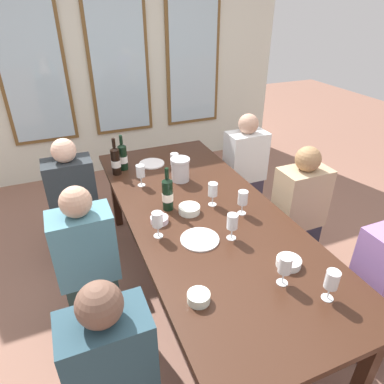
{
  "coord_description": "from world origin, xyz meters",
  "views": [
    {
      "loc": [
        -0.85,
        -1.83,
        2.06
      ],
      "look_at": [
        0.0,
        0.21,
        0.79
      ],
      "focal_mm": 32.25,
      "sensor_mm": 36.0,
      "label": 1
    }
  ],
  "objects_px": {
    "wine_glass_3": "(243,199)",
    "seated_person_3": "(244,171)",
    "seated_person_4": "(88,266)",
    "tasting_bowl_0": "(199,297)",
    "wine_glass_5": "(213,191)",
    "dining_table": "(203,219)",
    "tasting_bowl_2": "(189,209)",
    "wine_bottle_1": "(123,157)",
    "white_plate_0": "(200,239)",
    "wine_glass_6": "(175,160)",
    "tasting_bowl_3": "(289,262)",
    "wine_bottle_0": "(116,161)",
    "seated_person_1": "(384,285)",
    "seated_person_0": "(114,380)",
    "wine_glass_7": "(332,280)",
    "seated_person_2": "(74,204)",
    "wine_glass_2": "(232,222)",
    "wine_glass_1": "(285,265)",
    "seated_person_5": "(298,215)",
    "tasting_bowl_1": "(160,220)",
    "wine_bottle_2": "(168,194)",
    "metal_pitcher": "(180,169)",
    "wine_glass_4": "(141,172)",
    "wine_glass_0": "(157,221)"
  },
  "relations": [
    {
      "from": "wine_glass_3",
      "to": "seated_person_3",
      "type": "relative_size",
      "value": 0.16
    },
    {
      "from": "seated_person_4",
      "to": "tasting_bowl_0",
      "type": "bearing_deg",
      "value": -57.09
    },
    {
      "from": "wine_glass_5",
      "to": "dining_table",
      "type": "bearing_deg",
      "value": -147.19
    },
    {
      "from": "tasting_bowl_2",
      "to": "wine_bottle_1",
      "type": "bearing_deg",
      "value": 107.37
    },
    {
      "from": "white_plate_0",
      "to": "wine_glass_6",
      "type": "distance_m",
      "value": 0.95
    },
    {
      "from": "dining_table",
      "to": "wine_glass_3",
      "type": "distance_m",
      "value": 0.32
    },
    {
      "from": "wine_glass_3",
      "to": "tasting_bowl_0",
      "type": "bearing_deg",
      "value": -134.09
    },
    {
      "from": "tasting_bowl_3",
      "to": "wine_glass_3",
      "type": "xyz_separation_m",
      "value": [
        0.02,
        0.56,
        0.1
      ]
    },
    {
      "from": "wine_bottle_0",
      "to": "seated_person_1",
      "type": "relative_size",
      "value": 0.29
    },
    {
      "from": "wine_glass_3",
      "to": "seated_person_0",
      "type": "xyz_separation_m",
      "value": [
        -1.06,
        -0.71,
        -0.33
      ]
    },
    {
      "from": "wine_glass_7",
      "to": "seated_person_2",
      "type": "height_order",
      "value": "seated_person_2"
    },
    {
      "from": "wine_glass_2",
      "to": "wine_glass_7",
      "type": "distance_m",
      "value": 0.65
    },
    {
      "from": "wine_glass_1",
      "to": "seated_person_4",
      "type": "height_order",
      "value": "seated_person_4"
    },
    {
      "from": "tasting_bowl_2",
      "to": "wine_glass_6",
      "type": "height_order",
      "value": "wine_glass_6"
    },
    {
      "from": "wine_bottle_1",
      "to": "wine_glass_6",
      "type": "relative_size",
      "value": 1.78
    },
    {
      "from": "tasting_bowl_0",
      "to": "wine_glass_3",
      "type": "distance_m",
      "value": 0.85
    },
    {
      "from": "tasting_bowl_2",
      "to": "seated_person_5",
      "type": "xyz_separation_m",
      "value": [
        0.91,
        -0.07,
        -0.24
      ]
    },
    {
      "from": "wine_glass_6",
      "to": "seated_person_0",
      "type": "bearing_deg",
      "value": -119.73
    },
    {
      "from": "tasting_bowl_1",
      "to": "wine_glass_6",
      "type": "xyz_separation_m",
      "value": [
        0.35,
        0.66,
        0.1
      ]
    },
    {
      "from": "wine_bottle_2",
      "to": "seated_person_3",
      "type": "relative_size",
      "value": 0.29
    },
    {
      "from": "wine_glass_6",
      "to": "metal_pitcher",
      "type": "bearing_deg",
      "value": -91.61
    },
    {
      "from": "tasting_bowl_2",
      "to": "wine_glass_4",
      "type": "distance_m",
      "value": 0.55
    },
    {
      "from": "wine_bottle_0",
      "to": "wine_glass_1",
      "type": "height_order",
      "value": "wine_bottle_0"
    },
    {
      "from": "tasting_bowl_3",
      "to": "wine_glass_1",
      "type": "distance_m",
      "value": 0.18
    },
    {
      "from": "wine_bottle_0",
      "to": "wine_bottle_1",
      "type": "distance_m",
      "value": 0.1
    },
    {
      "from": "seated_person_5",
      "to": "wine_bottle_0",
      "type": "bearing_deg",
      "value": 145.86
    },
    {
      "from": "wine_bottle_1",
      "to": "seated_person_5",
      "type": "bearing_deg",
      "value": -37.93
    },
    {
      "from": "wine_glass_6",
      "to": "tasting_bowl_3",
      "type": "bearing_deg",
      "value": -81.88
    },
    {
      "from": "wine_glass_4",
      "to": "seated_person_4",
      "type": "height_order",
      "value": "seated_person_4"
    },
    {
      "from": "wine_glass_0",
      "to": "seated_person_5",
      "type": "xyz_separation_m",
      "value": [
        1.19,
        0.11,
        -0.33
      ]
    },
    {
      "from": "wine_bottle_2",
      "to": "seated_person_5",
      "type": "height_order",
      "value": "seated_person_5"
    },
    {
      "from": "wine_bottle_1",
      "to": "wine_bottle_2",
      "type": "relative_size",
      "value": 0.97
    },
    {
      "from": "wine_bottle_1",
      "to": "wine_glass_5",
      "type": "relative_size",
      "value": 1.78
    },
    {
      "from": "dining_table",
      "to": "wine_glass_1",
      "type": "xyz_separation_m",
      "value": [
        0.1,
        -0.78,
        0.18
      ]
    },
    {
      "from": "wine_glass_7",
      "to": "seated_person_3",
      "type": "bearing_deg",
      "value": 72.2
    },
    {
      "from": "tasting_bowl_2",
      "to": "wine_glass_4",
      "type": "height_order",
      "value": "wine_glass_4"
    },
    {
      "from": "tasting_bowl_0",
      "to": "seated_person_1",
      "type": "relative_size",
      "value": 0.1
    },
    {
      "from": "wine_glass_5",
      "to": "seated_person_2",
      "type": "bearing_deg",
      "value": 140.63
    },
    {
      "from": "tasting_bowl_1",
      "to": "seated_person_3",
      "type": "xyz_separation_m",
      "value": [
        1.14,
        0.82,
        -0.23
      ]
    },
    {
      "from": "dining_table",
      "to": "wine_glass_3",
      "type": "height_order",
      "value": "wine_glass_3"
    },
    {
      "from": "seated_person_0",
      "to": "wine_glass_3",
      "type": "bearing_deg",
      "value": 33.86
    },
    {
      "from": "seated_person_2",
      "to": "seated_person_3",
      "type": "relative_size",
      "value": 1.0
    },
    {
      "from": "wine_bottle_0",
      "to": "wine_glass_7",
      "type": "relative_size",
      "value": 1.83
    },
    {
      "from": "wine_bottle_0",
      "to": "wine_glass_5",
      "type": "xyz_separation_m",
      "value": [
        0.53,
        -0.75,
        -0.01
      ]
    },
    {
      "from": "tasting_bowl_0",
      "to": "wine_glass_6",
      "type": "xyz_separation_m",
      "value": [
        0.38,
        1.38,
        0.09
      ]
    },
    {
      "from": "tasting_bowl_1",
      "to": "dining_table",
      "type": "bearing_deg",
      "value": 0.44
    },
    {
      "from": "wine_glass_3",
      "to": "seated_person_4",
      "type": "xyz_separation_m",
      "value": [
        -1.06,
        0.11,
        -0.33
      ]
    },
    {
      "from": "wine_glass_4",
      "to": "wine_glass_7",
      "type": "relative_size",
      "value": 1.0
    },
    {
      "from": "wine_glass_7",
      "to": "wine_glass_3",
      "type": "bearing_deg",
      "value": 90.81
    },
    {
      "from": "seated_person_0",
      "to": "seated_person_4",
      "type": "height_order",
      "value": "same"
    }
  ]
}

